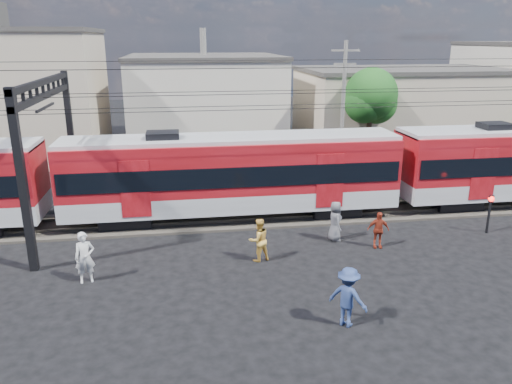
% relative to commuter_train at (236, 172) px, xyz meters
% --- Properties ---
extents(ground, '(120.00, 120.00, 0.00)m').
position_rel_commuter_train_xyz_m(ground, '(1.56, -8.00, -2.40)').
color(ground, black).
rests_on(ground, ground).
extents(track_bed, '(70.00, 3.40, 0.12)m').
position_rel_commuter_train_xyz_m(track_bed, '(1.56, 0.00, -2.34)').
color(track_bed, '#2D2823').
rests_on(track_bed, ground).
extents(rail_near, '(70.00, 0.12, 0.12)m').
position_rel_commuter_train_xyz_m(rail_near, '(1.56, -0.75, -2.22)').
color(rail_near, '#59544C').
rests_on(rail_near, track_bed).
extents(rail_far, '(70.00, 0.12, 0.12)m').
position_rel_commuter_train_xyz_m(rail_far, '(1.56, 0.75, -2.22)').
color(rail_far, '#59544C').
rests_on(rail_far, track_bed).
extents(commuter_train, '(50.30, 3.08, 4.17)m').
position_rel_commuter_train_xyz_m(commuter_train, '(0.00, 0.00, 0.00)').
color(commuter_train, black).
rests_on(commuter_train, ground).
extents(catenary, '(70.00, 9.30, 7.52)m').
position_rel_commuter_train_xyz_m(catenary, '(-7.09, -0.00, 2.73)').
color(catenary, black).
rests_on(catenary, ground).
extents(building_west, '(14.28, 10.20, 9.30)m').
position_rel_commuter_train_xyz_m(building_west, '(-15.44, 16.00, 2.25)').
color(building_west, tan).
rests_on(building_west, ground).
extents(building_midwest, '(12.24, 12.24, 7.30)m').
position_rel_commuter_train_xyz_m(building_midwest, '(-0.44, 19.00, 1.25)').
color(building_midwest, beige).
rests_on(building_midwest, ground).
extents(building_mideast, '(16.32, 10.20, 6.30)m').
position_rel_commuter_train_xyz_m(building_mideast, '(15.56, 16.00, 0.75)').
color(building_mideast, tan).
rests_on(building_mideast, ground).
extents(utility_pole_mid, '(1.80, 0.24, 8.50)m').
position_rel_commuter_train_xyz_m(utility_pole_mid, '(7.56, 7.00, 2.13)').
color(utility_pole_mid, slate).
rests_on(utility_pole_mid, ground).
extents(tree_near, '(3.82, 3.64, 6.72)m').
position_rel_commuter_train_xyz_m(tree_near, '(10.75, 10.09, 2.26)').
color(tree_near, '#382619').
rests_on(tree_near, ground).
extents(pedestrian_a, '(0.80, 0.62, 1.95)m').
position_rel_commuter_train_xyz_m(pedestrian_a, '(-6.25, -5.83, -1.43)').
color(pedestrian_a, silver).
rests_on(pedestrian_a, ground).
extents(pedestrian_b, '(1.05, 0.93, 1.79)m').
position_rel_commuter_train_xyz_m(pedestrian_b, '(0.31, -4.96, -1.51)').
color(pedestrian_b, gold).
rests_on(pedestrian_b, ground).
extents(pedestrian_c, '(1.42, 1.38, 1.95)m').
position_rel_commuter_train_xyz_m(pedestrian_c, '(2.29, -10.08, -1.43)').
color(pedestrian_c, navy).
rests_on(pedestrian_c, ground).
extents(pedestrian_d, '(0.99, 0.51, 1.61)m').
position_rel_commuter_train_xyz_m(pedestrian_d, '(5.55, -4.45, -1.60)').
color(pedestrian_d, maroon).
rests_on(pedestrian_d, ground).
extents(pedestrian_e, '(0.61, 0.90, 1.80)m').
position_rel_commuter_train_xyz_m(pedestrian_e, '(3.98, -3.40, -1.50)').
color(pedestrian_e, '#515157').
rests_on(pedestrian_e, ground).
extents(crossing_signal, '(0.26, 0.26, 1.82)m').
position_rel_commuter_train_xyz_m(crossing_signal, '(11.20, -3.64, -1.14)').
color(crossing_signal, black).
rests_on(crossing_signal, ground).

